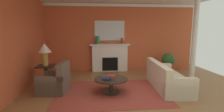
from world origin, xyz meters
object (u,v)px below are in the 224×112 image
Objects in this scene: mantel_mirror at (110,31)px; sofa at (166,79)px; table_lamp at (45,50)px; vase_mantel_right at (122,41)px; armchair_near_window at (55,83)px; coffee_table at (111,82)px; potted_plant at (168,61)px; fireplace at (110,58)px; vase_mantel_left at (98,40)px; side_table at (46,74)px.

mantel_mirror is 3.40m from sofa.
table_lamp is 3.37m from vase_mantel_right.
table_lamp is (-3.98, 0.60, 0.93)m from sofa.
armchair_near_window is 1.70m from coffee_table.
potted_plant is (2.61, -0.48, -1.35)m from mantel_mirror.
fireplace is 5.06× the size of vase_mantel_left.
sofa is at bearing -46.87° from vase_mantel_left.
mantel_mirror reaches higher than vase_mantel_left.
fireplace reaches higher than armchair_near_window.
potted_plant is (4.92, 1.46, -0.73)m from table_lamp.
coffee_table is 2.30m from side_table.
table_lamp is at bearing 158.39° from coffee_table.
coffee_table is (1.69, -0.19, 0.03)m from armchair_near_window.
coffee_table is 1.43× the size of side_table.
armchair_near_window is at bearing -178.96° from sofa.
coffee_table is 2.91m from vase_mantel_right.
vase_mantel_right reaches higher than table_lamp.
sofa is 7.98× the size of vase_mantel_right.
coffee_table is (-1.83, -0.25, 0.04)m from sofa.
coffee_table is 2.47m from table_lamp.
sofa is 2.83m from vase_mantel_right.
vase_mantel_left is (-0.55, -0.17, -0.41)m from mantel_mirror.
table_lamp is (-0.00, 0.00, 0.82)m from side_table.
potted_plant reaches higher than coffee_table.
fireplace is 2.94m from sofa.
fireplace is at bearing -90.00° from mantel_mirror.
table_lamp is at bearing -134.96° from vase_mantel_left.
sofa is 4.13m from table_lamp.
potted_plant is (2.78, 2.31, 0.16)m from coffee_table.
potted_plant is at bearing 25.37° from armchair_near_window.
sofa is (1.66, -2.41, -0.29)m from fireplace.
vase_mantel_right is at bearing -5.16° from fireplace.
table_lamp is at bearing -141.87° from fireplace.
coffee_table is (-0.17, -2.78, -1.51)m from mantel_mirror.
sofa is 6.03× the size of vase_mantel_left.
vase_mantel_right reaches higher than side_table.
vase_mantel_right is at bearing 171.54° from potted_plant.
potted_plant is at bearing -7.77° from fireplace.
sofa reaches higher than side_table.
potted_plant is (2.61, -0.36, -0.10)m from fireplace.
vase_mantel_left is (-2.21, 2.36, 1.13)m from sofa.
table_lamp is 0.90× the size of potted_plant.
fireplace reaches higher than coffee_table.
fireplace is at bearing 124.58° from sofa.
fireplace reaches higher than side_table.
vase_mantel_right is at bearing 31.66° from table_lamp.
mantel_mirror is 0.73m from vase_mantel_right.
fireplace is 1.26m from mantel_mirror.
mantel_mirror is at bearing 90.00° from fireplace.
sofa is 3.43m from vase_mantel_left.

